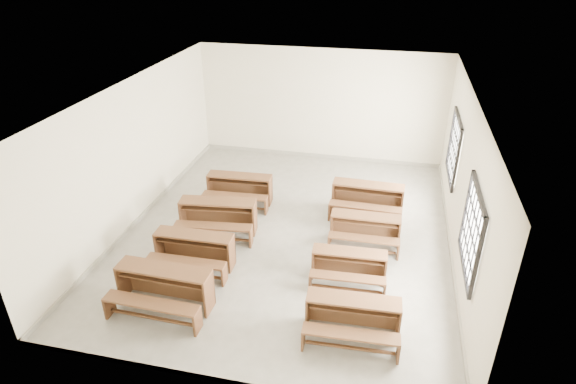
% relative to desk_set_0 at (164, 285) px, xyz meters
% --- Properties ---
extents(room, '(8.50, 8.50, 3.20)m').
position_rel_desk_set_0_xyz_m(room, '(1.68, 2.85, 1.70)').
color(room, gray).
rests_on(room, ground).
extents(desk_set_0, '(1.71, 0.92, 0.76)m').
position_rel_desk_set_0_xyz_m(desk_set_0, '(0.00, 0.00, 0.00)').
color(desk_set_0, brown).
rests_on(desk_set_0, ground).
extents(desk_set_1, '(1.57, 0.83, 0.70)m').
position_rel_desk_set_0_xyz_m(desk_set_1, '(0.05, 1.23, -0.03)').
color(desk_set_1, brown).
rests_on(desk_set_1, ground).
extents(desk_set_2, '(1.76, 1.05, 0.75)m').
position_rel_desk_set_0_xyz_m(desk_set_2, '(0.08, 2.52, -0.00)').
color(desk_set_2, brown).
rests_on(desk_set_2, ground).
extents(desk_set_3, '(1.61, 0.89, 0.71)m').
position_rel_desk_set_0_xyz_m(desk_set_3, '(0.12, 3.94, -0.03)').
color(desk_set_3, brown).
rests_on(desk_set_3, ground).
extents(desk_set_4, '(1.56, 0.85, 0.69)m').
position_rel_desk_set_0_xyz_m(desk_set_4, '(3.30, 0.02, -0.04)').
color(desk_set_4, brown).
rests_on(desk_set_4, ground).
extents(desk_set_5, '(1.43, 0.79, 0.63)m').
position_rel_desk_set_0_xyz_m(desk_set_5, '(3.09, 1.42, -0.08)').
color(desk_set_5, brown).
rests_on(desk_set_5, ground).
extents(desk_set_6, '(1.47, 0.78, 0.66)m').
position_rel_desk_set_0_xyz_m(desk_set_6, '(3.29, 2.77, -0.06)').
color(desk_set_6, brown).
rests_on(desk_set_6, ground).
extents(desk_set_7, '(1.68, 0.90, 0.74)m').
position_rel_desk_set_0_xyz_m(desk_set_7, '(3.23, 4.06, -0.01)').
color(desk_set_7, brown).
rests_on(desk_set_7, ground).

